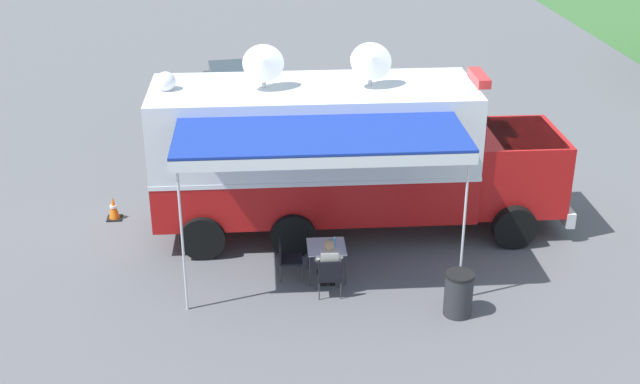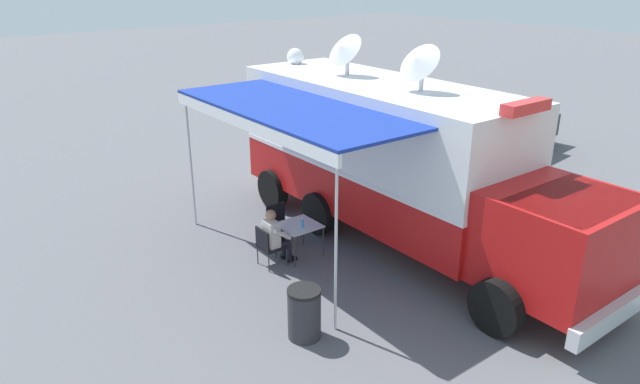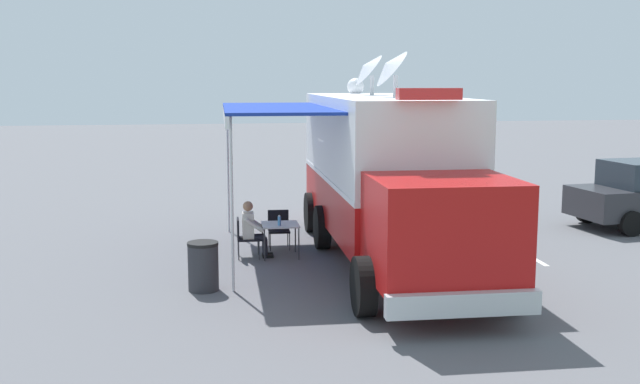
% 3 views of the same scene
% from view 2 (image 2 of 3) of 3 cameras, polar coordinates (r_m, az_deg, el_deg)
% --- Properties ---
extents(ground_plane, '(100.00, 100.00, 0.00)m').
position_cam_2_polar(ground_plane, '(13.90, 5.32, -3.46)').
color(ground_plane, '#5B5B60').
extents(lot_stripe, '(0.27, 4.80, 0.01)m').
position_cam_2_polar(lot_stripe, '(16.45, 12.07, 0.20)').
color(lot_stripe, silver).
rests_on(lot_stripe, ground).
extents(command_truck, '(5.03, 9.56, 4.53)m').
position_cam_2_polar(command_truck, '(12.67, 7.78, 3.39)').
color(command_truck, '#B71414').
rests_on(command_truck, ground).
extents(folding_table, '(0.82, 0.82, 0.73)m').
position_cam_2_polar(folding_table, '(12.24, -2.10, -3.51)').
color(folding_table, silver).
rests_on(folding_table, ground).
extents(water_bottle, '(0.07, 0.07, 0.22)m').
position_cam_2_polar(water_bottle, '(12.03, -1.78, -3.11)').
color(water_bottle, '#4C99D8').
rests_on(water_bottle, folding_table).
extents(folding_chair_at_table, '(0.49, 0.49, 0.87)m').
position_cam_2_polar(folding_chair_at_table, '(11.91, -5.25, -5.18)').
color(folding_chair_at_table, black).
rests_on(folding_chair_at_table, ground).
extents(folding_chair_beside_table, '(0.49, 0.49, 0.87)m').
position_cam_2_polar(folding_chair_beside_table, '(12.96, -4.14, -2.84)').
color(folding_chair_beside_table, black).
rests_on(folding_chair_beside_table, ground).
extents(seated_responder, '(0.67, 0.56, 1.25)m').
position_cam_2_polar(seated_responder, '(11.94, -4.50, -4.34)').
color(seated_responder, silver).
rests_on(seated_responder, ground).
extents(trash_bin, '(0.57, 0.57, 0.91)m').
position_cam_2_polar(trash_bin, '(9.76, -1.58, -11.98)').
color(trash_bin, '#2D2D33').
rests_on(trash_bin, ground).
extents(traffic_cone, '(0.36, 0.36, 0.58)m').
position_cam_2_polar(traffic_cone, '(17.80, -2.99, 3.24)').
color(traffic_cone, black).
rests_on(traffic_cone, ground).
extents(car_behind_truck, '(4.36, 2.33, 1.76)m').
position_cam_2_polar(car_behind_truck, '(20.34, 18.07, 6.29)').
color(car_behind_truck, '#2D2D33').
rests_on(car_behind_truck, ground).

